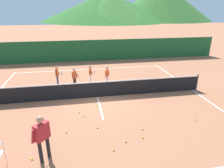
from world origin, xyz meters
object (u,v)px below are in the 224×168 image
tennis_net (97,89)px  tennis_ball_11 (84,116)px  student_0 (57,74)px  tennis_ball_10 (32,159)px  tennis_ball_0 (143,129)px  tennis_ball_7 (143,138)px  student_2 (90,72)px  tennis_ball_6 (114,150)px  instructor (42,134)px  tennis_ball_1 (98,128)px  tennis_ball_2 (196,119)px  tennis_ball_3 (66,132)px  tennis_ball_5 (97,105)px  tennis_ball_9 (126,142)px  tennis_ball_4 (79,112)px  student_1 (74,76)px  student_3 (107,74)px

tennis_net → tennis_ball_11: (-0.92, -2.14, -0.47)m
student_0 → tennis_ball_10: bearing=-92.8°
tennis_ball_0 → tennis_ball_7: same height
student_2 → tennis_ball_6: 7.37m
instructor → tennis_ball_1: (1.99, 1.57, -1.00)m
student_0 → tennis_ball_1: (2.11, -5.76, -0.79)m
tennis_net → tennis_ball_2: size_ratio=191.18×
tennis_ball_3 → tennis_ball_6: bearing=-39.2°
student_2 → tennis_ball_5: size_ratio=18.77×
tennis_ball_5 → tennis_ball_11: same height
tennis_ball_3 → tennis_ball_9: same height
tennis_net → tennis_ball_1: bearing=-96.1°
tennis_net → tennis_ball_1: 3.33m
tennis_ball_4 → tennis_ball_1: bearing=-63.5°
student_1 → tennis_ball_3: student_1 is taller
student_1 → tennis_ball_9: bearing=-73.0°
tennis_ball_10 → tennis_ball_7: bearing=6.4°
instructor → tennis_ball_9: instructor is taller
student_2 → tennis_ball_2: bearing=-52.4°
student_3 → tennis_ball_9: size_ratio=18.80×
student_1 → student_2: bearing=27.4°
tennis_ball_0 → tennis_ball_5: (-1.72, 2.58, 0.00)m
student_3 → tennis_ball_7: (0.49, -6.26, -0.73)m
student_1 → tennis_ball_10: bearing=-102.7°
tennis_ball_9 → student_3: bearing=87.8°
tennis_ball_5 → instructor: bearing=-120.8°
tennis_ball_1 → tennis_ball_5: (0.21, 2.13, 0.00)m
student_2 → tennis_ball_6: (0.28, -7.33, -0.73)m
student_0 → tennis_ball_6: student_0 is taller
tennis_ball_11 → instructor: bearing=-117.9°
tennis_ball_4 → tennis_ball_10: same height
student_0 → student_1: bearing=-25.9°
student_2 → tennis_ball_4: student_2 is taller
student_2 → tennis_ball_7: bearing=-76.9°
tennis_ball_6 → tennis_ball_7: 1.40m
student_1 → tennis_ball_10: (-1.51, -6.72, -0.75)m
student_0 → tennis_ball_5: size_ratio=20.19×
student_3 → instructor: bearing=-115.5°
student_3 → tennis_ball_9: 6.43m
tennis_ball_0 → tennis_ball_4: 3.34m
student_0 → tennis_ball_0: student_0 is taller
student_1 → student_0: bearing=154.1°
student_3 → tennis_ball_9: student_3 is taller
student_1 → student_3: bearing=0.5°
student_0 → tennis_ball_9: (3.11, -6.93, -0.79)m
tennis_ball_0 → tennis_ball_1: (-1.94, 0.45, 0.00)m
tennis_ball_3 → tennis_ball_5: 2.73m
tennis_ball_0 → tennis_ball_3: size_ratio=1.00×
student_1 → tennis_ball_11: (0.39, -4.06, -0.75)m
tennis_ball_11 → student_3: bearing=66.1°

